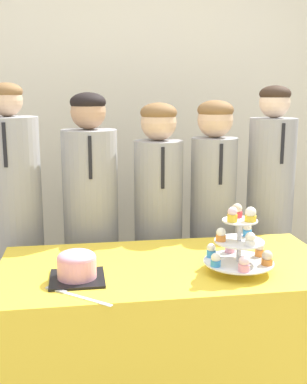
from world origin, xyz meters
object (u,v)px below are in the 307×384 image
student_0 (15,239)px  student_2 (158,237)px  cake_knife (67,293)px  student_4 (268,226)px  cupcake_stand (239,244)px  round_cake (77,265)px  student_1 (92,238)px  student_3 (212,232)px

student_0 → student_2: (0.79, -0.00, -0.02)m
cake_knife → student_2: (0.49, 0.87, -0.07)m
cake_knife → student_4: size_ratio=0.16×
student_2 → student_4: (0.66, 0.00, 0.03)m
student_4 → cupcake_stand: bearing=-120.5°
cupcake_stand → student_2: size_ratio=0.20×
round_cake → student_1: student_1 is taller
student_3 → round_cake: bearing=-136.6°
cake_knife → student_1: 0.88m
student_1 → student_4: 1.03m
student_3 → student_4: bearing=0.0°
student_0 → student_1: (0.41, -0.00, -0.01)m
cake_knife → student_0: student_0 is taller
cupcake_stand → student_2: student_2 is taller
cake_knife → student_4: bearing=77.3°
student_1 → student_4: bearing=-0.0°
round_cake → student_2: bearing=58.1°
cupcake_stand → student_1: bearing=128.5°
cupcake_stand → round_cake: bearing=178.6°
round_cake → student_1: 0.74m
student_0 → student_1: size_ratio=1.03×
student_2 → student_3: student_3 is taller
student_1 → student_3: student_1 is taller
cake_knife → cupcake_stand: cupcake_stand is taller
round_cake → student_4: student_4 is taller
round_cake → student_0: bearing=114.6°
student_0 → student_1: bearing=-0.0°
round_cake → student_0: 0.81m
student_3 → cake_knife: bearing=-133.1°
student_2 → cake_knife: bearing=-119.7°
cake_knife → student_3: student_3 is taller
student_1 → student_2: (0.38, -0.00, -0.01)m
cake_knife → student_1: (0.12, 0.87, -0.06)m
student_0 → cupcake_stand: bearing=-36.6°
student_4 → student_2: bearing=-180.0°
round_cake → student_2: size_ratio=0.15×
cupcake_stand → student_2: bearing=106.2°
student_3 → student_4: (0.34, 0.00, 0.02)m
cupcake_stand → student_3: student_3 is taller
round_cake → cake_knife: round_cake is taller
student_1 → student_2: bearing=-0.0°
round_cake → student_1: size_ratio=0.14×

